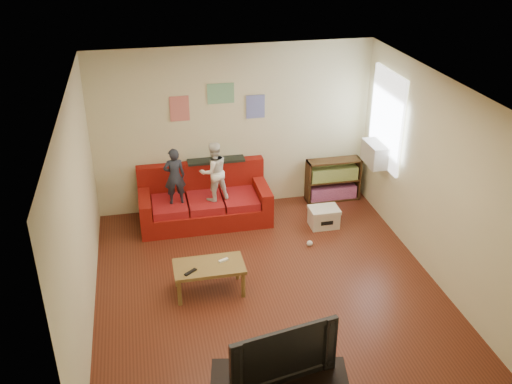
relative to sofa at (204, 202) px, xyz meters
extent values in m
cube|color=#5A2516|center=(0.58, -2.07, -0.31)|extent=(4.50, 5.00, 0.01)
cube|color=white|center=(0.58, -2.07, 2.40)|extent=(4.50, 5.00, 0.01)
cube|color=beige|center=(0.58, 0.44, 1.05)|extent=(4.50, 0.01, 2.70)
cube|color=beige|center=(0.58, -4.57, 1.05)|extent=(4.50, 0.01, 2.70)
cube|color=beige|center=(-1.68, -2.07, 1.05)|extent=(0.01, 5.00, 2.70)
cube|color=beige|center=(2.83, -2.07, 1.05)|extent=(0.01, 5.00, 2.70)
cube|color=maroon|center=(0.00, -0.07, -0.15)|extent=(2.05, 0.92, 0.31)
cube|color=maroon|center=(0.00, 0.30, 0.29)|extent=(2.05, 0.18, 0.56)
cube|color=maroon|center=(-0.93, -0.07, 0.13)|extent=(0.18, 0.92, 0.26)
cube|color=maroon|center=(0.93, -0.07, 0.13)|extent=(0.18, 0.92, 0.26)
cube|color=maroon|center=(-0.56, -0.14, 0.07)|extent=(0.53, 0.70, 0.12)
cube|color=maroon|center=(0.00, -0.14, 0.07)|extent=(0.53, 0.70, 0.12)
cube|color=maroon|center=(0.56, -0.14, 0.07)|extent=(0.53, 0.70, 0.12)
cube|color=black|center=(0.25, 0.30, 0.58)|extent=(0.92, 0.23, 0.04)
imported|color=#222734|center=(-0.45, -0.17, 0.58)|extent=(0.34, 0.23, 0.90)
imported|color=white|center=(0.15, -0.17, 0.60)|extent=(0.55, 0.48, 0.95)
cube|color=olive|center=(-0.19, -1.95, 0.09)|extent=(0.91, 0.50, 0.05)
cylinder|color=olive|center=(-0.60, -2.16, -0.12)|extent=(0.05, 0.05, 0.36)
cylinder|color=olive|center=(0.22, -2.16, -0.12)|extent=(0.05, 0.05, 0.36)
cylinder|color=olive|center=(-0.60, -1.75, -0.12)|extent=(0.05, 0.05, 0.36)
cylinder|color=olive|center=(0.22, -1.75, -0.12)|extent=(0.05, 0.05, 0.36)
cube|color=black|center=(-0.44, -2.07, 0.12)|extent=(0.17, 0.15, 0.02)
cube|color=white|center=(0.01, -1.90, 0.12)|extent=(0.14, 0.09, 0.03)
cube|color=#3F2813|center=(1.80, 0.23, 0.06)|extent=(0.03, 0.28, 0.73)
cube|color=#3F2813|center=(2.69, 0.23, 0.06)|extent=(0.03, 0.28, 0.73)
cube|color=#3F2813|center=(2.24, 0.23, -0.29)|extent=(0.92, 0.28, 0.03)
cube|color=#3F2813|center=(2.24, 0.23, 0.42)|extent=(0.92, 0.28, 0.03)
cube|color=#3F2813|center=(2.24, 0.23, 0.06)|extent=(0.86, 0.28, 0.02)
cube|color=#8C3F73|center=(2.24, 0.23, -0.16)|extent=(0.81, 0.23, 0.22)
cube|color=olive|center=(2.24, 0.23, 0.19)|extent=(0.81, 0.23, 0.22)
cube|color=white|center=(2.80, -0.42, 1.34)|extent=(0.04, 1.08, 1.48)
cube|color=#B7B2A3|center=(2.68, -0.42, 0.78)|extent=(0.28, 0.55, 0.35)
cube|color=#D87266|center=(-0.27, 0.42, 1.45)|extent=(0.30, 0.01, 0.40)
cube|color=#72B27F|center=(0.38, 0.42, 1.65)|extent=(0.42, 0.01, 0.32)
cube|color=#727FCC|center=(0.93, 0.42, 1.40)|extent=(0.30, 0.01, 0.38)
cube|color=beige|center=(1.81, -0.63, -0.17)|extent=(0.44, 0.33, 0.26)
cube|color=beige|center=(1.81, -0.63, -0.01)|extent=(0.46, 0.35, 0.05)
cube|color=black|center=(1.81, -0.80, -0.16)|extent=(0.20, 0.00, 0.07)
imported|color=black|center=(0.21, -4.07, 0.51)|extent=(1.09, 0.34, 0.62)
sphere|color=silver|center=(1.42, -1.16, -0.26)|extent=(0.10, 0.10, 0.09)
camera|label=1|loc=(-0.87, -8.07, 4.26)|focal=40.00mm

